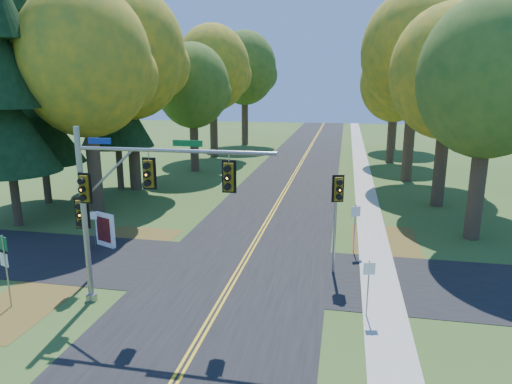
# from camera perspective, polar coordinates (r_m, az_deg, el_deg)

# --- Properties ---
(ground) EXTENTS (160.00, 160.00, 0.00)m
(ground) POSITION_cam_1_polar(r_m,az_deg,el_deg) (19.34, -3.48, -12.01)
(ground) COLOR #2F501C
(ground) RESTS_ON ground
(road_main) EXTENTS (8.00, 160.00, 0.02)m
(road_main) POSITION_cam_1_polar(r_m,az_deg,el_deg) (19.33, -3.48, -11.99)
(road_main) COLOR black
(road_main) RESTS_ON ground
(road_cross) EXTENTS (60.00, 6.00, 0.02)m
(road_cross) POSITION_cam_1_polar(r_m,az_deg,el_deg) (21.10, -2.10, -9.70)
(road_cross) COLOR black
(road_cross) RESTS_ON ground
(centerline_left) EXTENTS (0.10, 160.00, 0.01)m
(centerline_left) POSITION_cam_1_polar(r_m,az_deg,el_deg) (19.35, -3.77, -11.92)
(centerline_left) COLOR gold
(centerline_left) RESTS_ON road_main
(centerline_right) EXTENTS (0.10, 160.00, 0.01)m
(centerline_right) POSITION_cam_1_polar(r_m,az_deg,el_deg) (19.30, -3.18, -11.98)
(centerline_right) COLOR gold
(centerline_right) RESTS_ON road_main
(sidewalk_east) EXTENTS (1.60, 160.00, 0.06)m
(sidewalk_east) POSITION_cam_1_polar(r_m,az_deg,el_deg) (18.88, 15.58, -13.09)
(sidewalk_east) COLOR #9E998E
(sidewalk_east) RESTS_ON ground
(leaf_patch_w_near) EXTENTS (4.00, 6.00, 0.00)m
(leaf_patch_w_near) POSITION_cam_1_polar(r_m,az_deg,el_deg) (25.00, -15.78, -6.43)
(leaf_patch_w_near) COLOR brown
(leaf_patch_w_near) RESTS_ON ground
(leaf_patch_e) EXTENTS (3.50, 8.00, 0.00)m
(leaf_patch_e) POSITION_cam_1_polar(r_m,az_deg,el_deg) (24.44, 15.98, -6.91)
(leaf_patch_e) COLOR brown
(leaf_patch_e) RESTS_ON ground
(leaf_patch_w_far) EXTENTS (3.00, 5.00, 0.00)m
(leaf_patch_w_far) POSITION_cam_1_polar(r_m,az_deg,el_deg) (20.12, -27.54, -12.55)
(leaf_patch_w_far) COLOR brown
(leaf_patch_w_far) RESTS_ON ground
(tree_w_a) EXTENTS (8.00, 8.00, 14.15)m
(tree_w_a) POSITION_cam_1_polar(r_m,az_deg,el_deg) (30.55, -20.34, 14.92)
(tree_w_a) COLOR #38281C
(tree_w_a) RESTS_ON ground
(tree_e_a) EXTENTS (7.20, 7.20, 12.73)m
(tree_e_a) POSITION_cam_1_polar(r_m,az_deg,el_deg) (26.59, 27.26, 12.53)
(tree_e_a) COLOR #38281C
(tree_e_a) RESTS_ON ground
(tree_w_b) EXTENTS (8.60, 8.60, 15.38)m
(tree_w_b) POSITION_cam_1_polar(r_m,az_deg,el_deg) (36.94, -15.56, 16.26)
(tree_w_b) COLOR #38281C
(tree_w_b) RESTS_ON ground
(tree_e_b) EXTENTS (7.60, 7.60, 13.33)m
(tree_e_b) POSITION_cam_1_polar(r_m,az_deg,el_deg) (33.08, 23.09, 13.50)
(tree_e_b) COLOR #38281C
(tree_e_b) RESTS_ON ground
(tree_w_c) EXTENTS (6.80, 6.80, 11.91)m
(tree_w_c) POSITION_cam_1_polar(r_m,az_deg,el_deg) (43.64, -7.84, 12.95)
(tree_w_c) COLOR #38281C
(tree_w_c) RESTS_ON ground
(tree_e_c) EXTENTS (8.80, 8.80, 15.79)m
(tree_e_c) POSITION_cam_1_polar(r_m,az_deg,el_deg) (40.97, 19.45, 16.10)
(tree_e_c) COLOR #38281C
(tree_e_c) RESTS_ON ground
(tree_w_d) EXTENTS (8.20, 8.20, 14.56)m
(tree_w_d) POSITION_cam_1_polar(r_m,az_deg,el_deg) (52.14, -5.35, 15.12)
(tree_w_d) COLOR #38281C
(tree_w_d) RESTS_ON ground
(tree_e_d) EXTENTS (7.00, 7.00, 12.32)m
(tree_e_d) POSITION_cam_1_polar(r_m,az_deg,el_deg) (49.96, 17.04, 12.90)
(tree_e_d) COLOR #38281C
(tree_e_d) RESTS_ON ground
(tree_w_e) EXTENTS (8.40, 8.40, 14.97)m
(tree_w_e) POSITION_cam_1_polar(r_m,az_deg,el_deg) (62.42, -1.35, 15.18)
(tree_w_e) COLOR #38281C
(tree_w_e) RESTS_ON ground
(tree_e_e) EXTENTS (7.80, 7.80, 13.74)m
(tree_e_e) POSITION_cam_1_polar(r_m,az_deg,el_deg) (60.74, 17.27, 13.81)
(tree_e_e) COLOR #38281C
(tree_e_e) RESTS_ON ground
(pine_b) EXTENTS (5.60, 5.60, 17.31)m
(pine_b) POSITION_cam_1_polar(r_m,az_deg,el_deg) (34.57, -25.82, 11.97)
(pine_b) COLOR #38281C
(pine_b) RESTS_ON ground
(pine_c) EXTENTS (5.60, 5.60, 20.56)m
(pine_c) POSITION_cam_1_polar(r_m,az_deg,el_deg) (37.24, -17.52, 15.06)
(pine_c) COLOR #38281C
(pine_c) RESTS_ON ground
(traffic_mast) EXTENTS (7.51, 0.67, 6.81)m
(traffic_mast) POSITION_cam_1_polar(r_m,az_deg,el_deg) (17.13, -15.75, -0.33)
(traffic_mast) COLOR gray
(traffic_mast) RESTS_ON ground
(east_signal_pole) EXTENTS (0.51, 0.61, 4.52)m
(east_signal_pole) POSITION_cam_1_polar(r_m,az_deg,el_deg) (19.87, 10.12, -0.95)
(east_signal_pole) COLOR #92969A
(east_signal_pole) RESTS_ON ground
(ped_signal_pole) EXTENTS (0.59, 0.69, 3.76)m
(ped_signal_pole) POSITION_cam_1_polar(r_m,az_deg,el_deg) (20.26, -20.80, -3.24)
(ped_signal_pole) COLOR gray
(ped_signal_pole) RESTS_ON ground
(info_kiosk) EXTENTS (1.27, 0.66, 1.79)m
(info_kiosk) POSITION_cam_1_polar(r_m,az_deg,el_deg) (24.91, -18.34, -4.54)
(info_kiosk) COLOR white
(info_kiosk) RESTS_ON ground
(reg_sign_e_north) EXTENTS (0.45, 0.22, 2.50)m
(reg_sign_e_north) POSITION_cam_1_polar(r_m,az_deg,el_deg) (23.05, 12.30, -3.46)
(reg_sign_e_north) COLOR gray
(reg_sign_e_north) RESTS_ON ground
(reg_sign_e_south) EXTENTS (0.42, 0.12, 2.20)m
(reg_sign_e_south) POSITION_cam_1_polar(r_m,az_deg,el_deg) (17.06, 13.90, -10.49)
(reg_sign_e_south) COLOR gray
(reg_sign_e_south) RESTS_ON ground
(reg_sign_w) EXTENTS (0.36, 0.16, 1.99)m
(reg_sign_w) POSITION_cam_1_polar(r_m,az_deg,el_deg) (24.82, -19.66, -3.57)
(reg_sign_w) COLOR gray
(reg_sign_w) RESTS_ON ground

